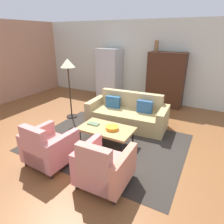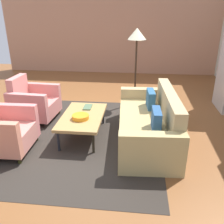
% 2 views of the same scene
% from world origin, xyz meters
% --- Properties ---
extents(ground_plane, '(10.54, 10.54, 0.00)m').
position_xyz_m(ground_plane, '(0.00, 0.00, 0.00)').
color(ground_plane, brown).
extents(wall_left, '(0.12, 7.21, 2.80)m').
position_xyz_m(wall_left, '(-4.39, 0.00, 1.40)').
color(wall_left, tan).
rests_on(wall_left, ground).
extents(area_rug, '(3.40, 2.60, 0.01)m').
position_xyz_m(area_rug, '(0.29, 0.12, 0.00)').
color(area_rug, '#2F2A24').
rests_on(area_rug, ground).
extents(couch, '(2.15, 1.02, 0.86)m').
position_xyz_m(couch, '(0.29, 1.25, 0.29)').
color(couch, tan).
rests_on(couch, ground).
extents(coffee_table, '(1.20, 0.70, 0.40)m').
position_xyz_m(coffee_table, '(0.29, 0.07, 0.37)').
color(coffee_table, black).
rests_on(coffee_table, ground).
extents(armchair_left, '(0.85, 0.85, 0.88)m').
position_xyz_m(armchair_left, '(-0.31, -1.10, 0.34)').
color(armchair_left, '#352B0F').
rests_on(armchair_left, ground).
extents(armchair_right, '(0.82, 0.82, 0.88)m').
position_xyz_m(armchair_right, '(0.89, -1.10, 0.34)').
color(armchair_right, '#2B2C16').
rests_on(armchair_right, ground).
extents(fruit_bowl, '(0.28, 0.28, 0.07)m').
position_xyz_m(fruit_bowl, '(0.44, 0.07, 0.44)').
color(fruit_bowl, orange).
rests_on(fruit_bowl, coffee_table).
extents(book_stack, '(0.28, 0.15, 0.02)m').
position_xyz_m(book_stack, '(-0.06, 0.09, 0.41)').
color(book_stack, '#4E694B').
rests_on(book_stack, coffee_table).
extents(floor_lamp, '(0.40, 0.40, 1.72)m').
position_xyz_m(floor_lamp, '(-1.41, 0.94, 1.44)').
color(floor_lamp, black).
rests_on(floor_lamp, ground).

